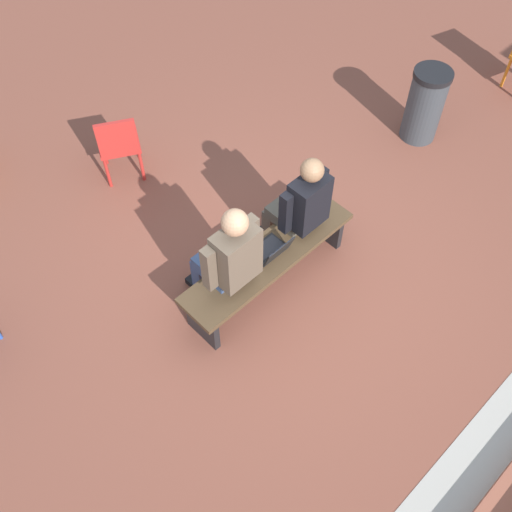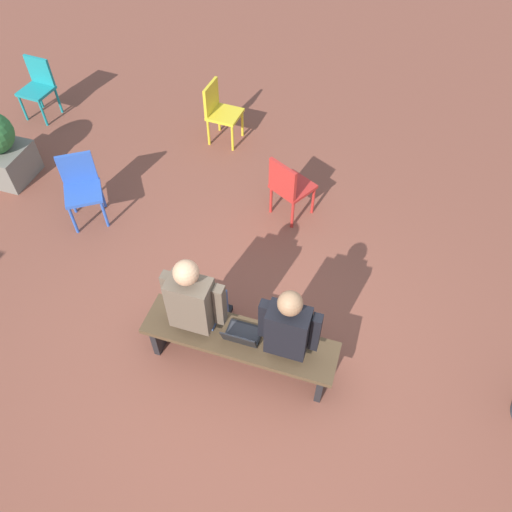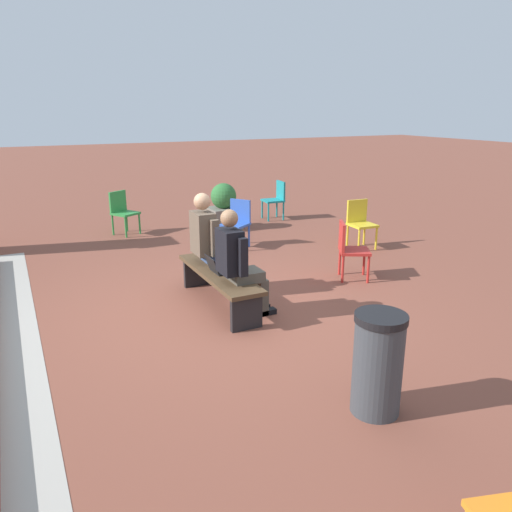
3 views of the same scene
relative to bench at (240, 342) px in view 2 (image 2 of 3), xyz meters
The scene contains 10 objects.
ground_plane 0.39m from the bench, 167.14° to the left, with size 60.00×60.00×0.00m, color brown.
bench is the anchor object (origin of this frame).
person_student 0.57m from the bench, behind, with size 0.53×0.66×1.32m.
person_adult 0.56m from the bench, ahead, with size 0.56×0.71×1.37m.
laptop 0.15m from the bench, 156.41° to the left, with size 0.32×0.29×0.21m.
plastic_chair_far_right 2.76m from the bench, 29.26° to the right, with size 0.58×0.58×0.84m.
plastic_chair_near_bench_right 3.58m from the bench, 66.67° to the right, with size 0.44×0.44×0.84m.
plastic_chair_far_left 2.08m from the bench, 87.07° to the right, with size 0.57×0.57×0.84m.
plastic_chair_by_pillar 5.16m from the bench, 36.68° to the right, with size 0.45×0.45×0.84m.
planter 4.13m from the bench, 23.84° to the right, with size 0.60×0.60×0.94m.
Camera 2 is at (-0.70, 2.17, 4.35)m, focal length 35.00 mm.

